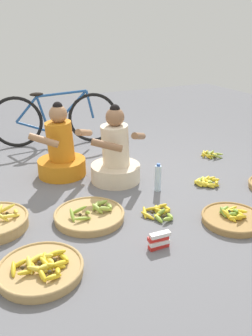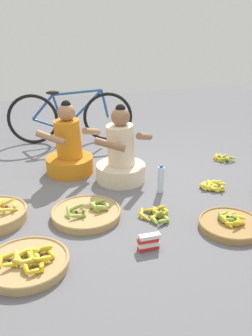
{
  "view_description": "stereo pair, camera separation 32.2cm",
  "coord_description": "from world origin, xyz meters",
  "px_view_note": "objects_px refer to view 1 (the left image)",
  "views": [
    {
      "loc": [
        -1.31,
        -2.87,
        1.58
      ],
      "look_at": [
        0.0,
        -0.2,
        0.35
      ],
      "focal_mm": 38.2,
      "sensor_mm": 36.0,
      "label": 1
    },
    {
      "loc": [
        -1.02,
        -3.0,
        1.58
      ],
      "look_at": [
        0.0,
        -0.2,
        0.35
      ],
      "focal_mm": 38.2,
      "sensor_mm": 36.0,
      "label": 2
    }
  ],
  "objects_px": {
    "banana_basket_mid_right": "(90,215)",
    "loose_bananas_mid_left": "(206,182)",
    "loose_bananas_near_bicycle": "(211,154)",
    "banana_basket_back_left": "(232,218)",
    "banana_basket_back_right": "(41,269)",
    "vendor_woman_front": "(116,157)",
    "vendor_woman_behind": "(61,153)",
    "water_bottle": "(158,178)",
    "bicycle_leaning": "(55,119)",
    "loose_bananas_front_center": "(159,213)",
    "packet_carton_stack": "(159,240)"
  },
  "relations": [
    {
      "from": "loose_bananas_near_bicycle",
      "to": "water_bottle",
      "type": "bearing_deg",
      "value": -153.83
    },
    {
      "from": "banana_basket_back_left",
      "to": "loose_bananas_front_center",
      "type": "bearing_deg",
      "value": 143.58
    },
    {
      "from": "banana_basket_back_right",
      "to": "packet_carton_stack",
      "type": "relative_size",
      "value": 3.34
    },
    {
      "from": "loose_bananas_front_center",
      "to": "packet_carton_stack",
      "type": "xyz_separation_m",
      "value": [
        -0.25,
        -0.41,
        0.03
      ]
    },
    {
      "from": "loose_bananas_front_center",
      "to": "packet_carton_stack",
      "type": "height_order",
      "value": "packet_carton_stack"
    },
    {
      "from": "banana_basket_back_left",
      "to": "banana_basket_back_right",
      "type": "height_order",
      "value": "banana_basket_back_right"
    },
    {
      "from": "vendor_woman_front",
      "to": "banana_basket_back_left",
      "type": "height_order",
      "value": "vendor_woman_front"
    },
    {
      "from": "vendor_woman_behind",
      "to": "packet_carton_stack",
      "type": "height_order",
      "value": "vendor_woman_behind"
    },
    {
      "from": "vendor_woman_behind",
      "to": "loose_bananas_front_center",
      "type": "height_order",
      "value": "vendor_woman_behind"
    },
    {
      "from": "vendor_woman_behind",
      "to": "banana_basket_back_right",
      "type": "relative_size",
      "value": 1.39
    },
    {
      "from": "loose_bananas_near_bicycle",
      "to": "bicycle_leaning",
      "type": "bearing_deg",
      "value": 140.14
    },
    {
      "from": "banana_basket_back_right",
      "to": "loose_bananas_near_bicycle",
      "type": "height_order",
      "value": "banana_basket_back_right"
    },
    {
      "from": "banana_basket_back_left",
      "to": "loose_bananas_front_center",
      "type": "height_order",
      "value": "banana_basket_back_left"
    },
    {
      "from": "bicycle_leaning",
      "to": "banana_basket_back_left",
      "type": "bearing_deg",
      "value": -74.34
    },
    {
      "from": "vendor_woman_front",
      "to": "loose_bananas_near_bicycle",
      "type": "relative_size",
      "value": 3.17
    },
    {
      "from": "vendor_woman_front",
      "to": "vendor_woman_behind",
      "type": "xyz_separation_m",
      "value": [
        -0.47,
        0.4,
        -0.0
      ]
    },
    {
      "from": "vendor_woman_behind",
      "to": "water_bottle",
      "type": "bearing_deg",
      "value": -47.44
    },
    {
      "from": "vendor_woman_behind",
      "to": "loose_bananas_mid_left",
      "type": "height_order",
      "value": "vendor_woman_behind"
    },
    {
      "from": "vendor_woman_front",
      "to": "banana_basket_mid_right",
      "type": "distance_m",
      "value": 0.86
    },
    {
      "from": "banana_basket_mid_right",
      "to": "loose_bananas_mid_left",
      "type": "relative_size",
      "value": 2.19
    },
    {
      "from": "vendor_woman_behind",
      "to": "banana_basket_mid_right",
      "type": "distance_m",
      "value": 1.06
    },
    {
      "from": "packet_carton_stack",
      "to": "banana_basket_mid_right",
      "type": "bearing_deg",
      "value": 117.35
    },
    {
      "from": "banana_basket_back_left",
      "to": "banana_basket_back_right",
      "type": "distance_m",
      "value": 1.62
    },
    {
      "from": "packet_carton_stack",
      "to": "water_bottle",
      "type": "bearing_deg",
      "value": 59.74
    },
    {
      "from": "vendor_woman_front",
      "to": "water_bottle",
      "type": "distance_m",
      "value": 0.51
    },
    {
      "from": "vendor_woman_front",
      "to": "water_bottle",
      "type": "height_order",
      "value": "vendor_woman_front"
    },
    {
      "from": "loose_bananas_near_bicycle",
      "to": "banana_basket_back_left",
      "type": "bearing_deg",
      "value": -122.13
    },
    {
      "from": "bicycle_leaning",
      "to": "banana_basket_back_right",
      "type": "height_order",
      "value": "bicycle_leaning"
    },
    {
      "from": "vendor_woman_behind",
      "to": "water_bottle",
      "type": "height_order",
      "value": "vendor_woman_behind"
    },
    {
      "from": "banana_basket_back_right",
      "to": "banana_basket_mid_right",
      "type": "bearing_deg",
      "value": 44.23
    },
    {
      "from": "loose_bananas_mid_left",
      "to": "loose_bananas_near_bicycle",
      "type": "height_order",
      "value": "loose_bananas_mid_left"
    },
    {
      "from": "banana_basket_back_left",
      "to": "loose_bananas_mid_left",
      "type": "height_order",
      "value": "banana_basket_back_left"
    },
    {
      "from": "vendor_woman_front",
      "to": "vendor_woman_behind",
      "type": "relative_size",
      "value": 1.01
    },
    {
      "from": "banana_basket_back_left",
      "to": "loose_bananas_front_center",
      "type": "xyz_separation_m",
      "value": [
        -0.5,
        0.37,
        -0.01
      ]
    },
    {
      "from": "bicycle_leaning",
      "to": "loose_bananas_mid_left",
      "type": "xyz_separation_m",
      "value": [
        1.02,
        -1.97,
        -0.33
      ]
    },
    {
      "from": "vendor_woman_behind",
      "to": "loose_bananas_mid_left",
      "type": "bearing_deg",
      "value": -35.67
    },
    {
      "from": "vendor_woman_behind",
      "to": "loose_bananas_near_bicycle",
      "type": "bearing_deg",
      "value": -8.23
    },
    {
      "from": "loose_bananas_front_center",
      "to": "water_bottle",
      "type": "xyz_separation_m",
      "value": [
        0.24,
        0.44,
        0.11
      ]
    },
    {
      "from": "bicycle_leaning",
      "to": "loose_bananas_front_center",
      "type": "relative_size",
      "value": 5.52
    },
    {
      "from": "packet_carton_stack",
      "to": "vendor_woman_front",
      "type": "bearing_deg",
      "value": 80.09
    },
    {
      "from": "vendor_woman_front",
      "to": "banana_basket_mid_right",
      "type": "relative_size",
      "value": 1.35
    },
    {
      "from": "banana_basket_back_left",
      "to": "loose_bananas_mid_left",
      "type": "bearing_deg",
      "value": 68.91
    },
    {
      "from": "banana_basket_back_left",
      "to": "banana_basket_mid_right",
      "type": "distance_m",
      "value": 1.21
    },
    {
      "from": "vendor_woman_front",
      "to": "banana_basket_back_right",
      "type": "height_order",
      "value": "vendor_woman_front"
    },
    {
      "from": "bicycle_leaning",
      "to": "vendor_woman_behind",
      "type": "bearing_deg",
      "value": -102.91
    },
    {
      "from": "loose_bananas_front_center",
      "to": "banana_basket_back_left",
      "type": "bearing_deg",
      "value": -36.42
    },
    {
      "from": "loose_bananas_near_bicycle",
      "to": "packet_carton_stack",
      "type": "height_order",
      "value": "packet_carton_stack"
    },
    {
      "from": "vendor_woman_behind",
      "to": "banana_basket_mid_right",
      "type": "xyz_separation_m",
      "value": [
        -0.07,
        -1.03,
        -0.22
      ]
    },
    {
      "from": "banana_basket_mid_right",
      "to": "packet_carton_stack",
      "type": "relative_size",
      "value": 3.46
    },
    {
      "from": "vendor_woman_front",
      "to": "banana_basket_back_right",
      "type": "bearing_deg",
      "value": -133.02
    }
  ]
}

